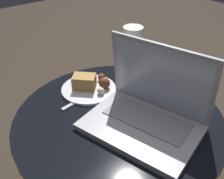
% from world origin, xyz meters
% --- Properties ---
extents(table, '(0.63, 0.63, 0.48)m').
position_xyz_m(table, '(0.00, 0.00, 0.35)').
color(table, '#9E9EA3').
rests_on(table, ground_plane).
extents(laptop, '(0.36, 0.29, 0.23)m').
position_xyz_m(laptop, '(0.08, 0.04, 0.53)').
color(laptop, '#B2B2B7').
rests_on(laptop, table).
extents(beer_glass, '(0.06, 0.06, 0.23)m').
position_xyz_m(beer_glass, '(-0.08, 0.12, 0.60)').
color(beer_glass, gold).
rests_on(beer_glass, table).
extents(snack_plate, '(0.19, 0.19, 0.06)m').
position_xyz_m(snack_plate, '(-0.17, 0.01, 0.50)').
color(snack_plate, silver).
rests_on(snack_plate, table).
extents(fork, '(0.04, 0.18, 0.01)m').
position_xyz_m(fork, '(-0.14, -0.02, 0.48)').
color(fork, silver).
rests_on(fork, table).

